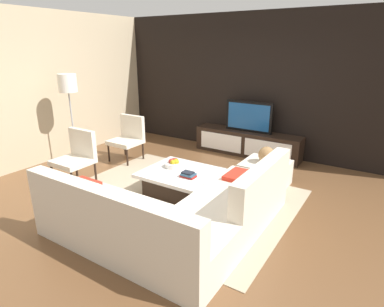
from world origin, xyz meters
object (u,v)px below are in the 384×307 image
object	(u,v)px
sectional_couch	(176,215)
book_stack	(188,175)
media_console	(247,143)
accent_chair_far	(129,135)
coffee_table	(180,182)
ottoman	(265,174)
television	(249,117)
decorative_ball	(267,155)
fruit_bowl	(174,163)
accent_chair_near	(77,154)
floor_lamp	(68,89)

from	to	relation	value
sectional_couch	book_stack	world-z (taller)	sectional_couch
media_console	accent_chair_far	world-z (taller)	accent_chair_far
coffee_table	ottoman	xyz separation A→B (m)	(0.97, 1.01, -0.00)
television	book_stack	size ratio (longest dim) A/B	4.53
ottoman	book_stack	bearing A→B (deg)	-123.51
accent_chair_far	book_stack	distance (m)	2.19
accent_chair_far	decorative_ball	xyz separation A→B (m)	(2.74, 0.22, 0.04)
fruit_bowl	media_console	bearing A→B (deg)	82.69
accent_chair_near	coffee_table	bearing A→B (deg)	7.88
ottoman	fruit_bowl	world-z (taller)	fruit_bowl
floor_lamp	coffee_table	bearing A→B (deg)	-1.10
fruit_bowl	accent_chair_far	xyz separation A→B (m)	(-1.59, 0.69, 0.05)
media_console	accent_chair_near	distance (m)	3.33
floor_lamp	decorative_ball	bearing A→B (deg)	15.64
ottoman	accent_chair_far	distance (m)	2.76
coffee_table	decorative_ball	xyz separation A→B (m)	(0.97, 1.01, 0.33)
coffee_table	floor_lamp	world-z (taller)	floor_lamp
floor_lamp	accent_chair_far	distance (m)	1.38
fruit_bowl	sectional_couch	bearing A→B (deg)	-53.34
media_console	floor_lamp	world-z (taller)	floor_lamp
media_console	sectional_couch	world-z (taller)	sectional_couch
accent_chair_near	decorative_ball	world-z (taller)	accent_chair_near
television	sectional_couch	bearing A→B (deg)	-81.16
accent_chair_near	fruit_bowl	size ratio (longest dim) A/B	3.11
accent_chair_near	floor_lamp	world-z (taller)	floor_lamp
accent_chair_near	ottoman	size ratio (longest dim) A/B	1.24
fruit_bowl	book_stack	world-z (taller)	fruit_bowl
ottoman	decorative_ball	bearing A→B (deg)	0.00
coffee_table	decorative_ball	world-z (taller)	decorative_ball
fruit_bowl	television	bearing A→B (deg)	82.69
coffee_table	floor_lamp	distance (m)	2.75
television	floor_lamp	size ratio (longest dim) A/B	0.58
media_console	fruit_bowl	bearing A→B (deg)	-97.31
media_console	floor_lamp	distance (m)	3.61
television	fruit_bowl	world-z (taller)	television
media_console	sectional_couch	distance (m)	3.29
television	accent_chair_far	xyz separation A→B (m)	(-1.87, -1.51, -0.32)
media_console	book_stack	world-z (taller)	media_console
fruit_bowl	coffee_table	bearing A→B (deg)	-29.47
floor_lamp	accent_chair_far	world-z (taller)	floor_lamp
television	book_stack	xyz separation A→B (m)	(0.12, -2.41, -0.39)
television	coffee_table	world-z (taller)	television
media_console	fruit_bowl	distance (m)	2.22
sectional_couch	decorative_ball	world-z (taller)	sectional_couch
television	decorative_ball	bearing A→B (deg)	-56.15
television	decorative_ball	xyz separation A→B (m)	(0.87, -1.29, -0.28)
television	accent_chair_far	size ratio (longest dim) A/B	1.12
floor_lamp	book_stack	bearing A→B (deg)	-3.52
fruit_bowl	accent_chair_far	distance (m)	1.73
coffee_table	media_console	bearing A→B (deg)	87.51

